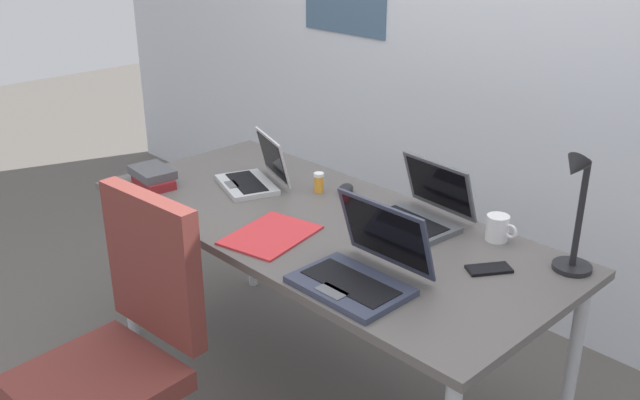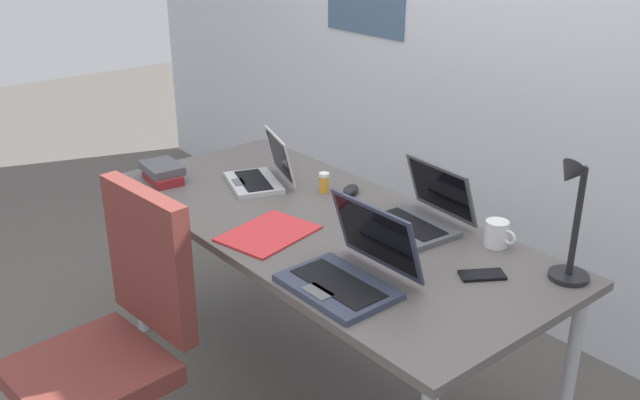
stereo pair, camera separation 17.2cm
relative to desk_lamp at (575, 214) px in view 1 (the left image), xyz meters
name	(u,v)px [view 1 (the left image)]	position (x,y,z in m)	size (l,w,h in m)	color
ground_plane	(320,390)	(-0.80, -0.28, -0.94)	(12.00, 12.00, 0.00)	#56514C
wall_back	(506,26)	(-0.80, 0.82, 0.36)	(6.00, 0.13, 2.60)	silver
desk	(320,235)	(-0.80, -0.28, -0.25)	(1.80, 0.80, 0.74)	#595451
desk_lamp	(575,214)	(0.00, 0.00, 0.00)	(0.12, 0.18, 0.40)	black
laptop_back_right	(255,176)	(-1.22, -0.23, -0.16)	(0.33, 0.31, 0.20)	#B7BABC
laptop_front_right	(361,269)	(-0.39, -0.50, -0.15)	(0.34, 0.31, 0.24)	#33384C
laptop_by_keyboard	(419,212)	(-0.54, -0.04, -0.15)	(0.33, 0.30, 0.22)	#515459
computer_mouse	(346,189)	(-0.92, -0.02, -0.18)	(0.06, 0.10, 0.03)	black
cell_phone	(489,269)	(-0.17, -0.16, -0.19)	(0.06, 0.14, 0.01)	black
pill_bottle	(319,182)	(-1.00, -0.09, -0.16)	(0.04, 0.04, 0.08)	gold
book_stack	(153,177)	(-1.51, -0.52, -0.16)	(0.21, 0.15, 0.07)	maroon
paper_folder_near_mouse	(271,235)	(-0.82, -0.48, -0.19)	(0.23, 0.31, 0.01)	red
coffee_mug	(498,228)	(-0.28, 0.04, -0.15)	(0.11, 0.08, 0.09)	white
office_chair	(119,377)	(-0.92, -1.04, -0.54)	(0.52, 0.56, 0.97)	black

